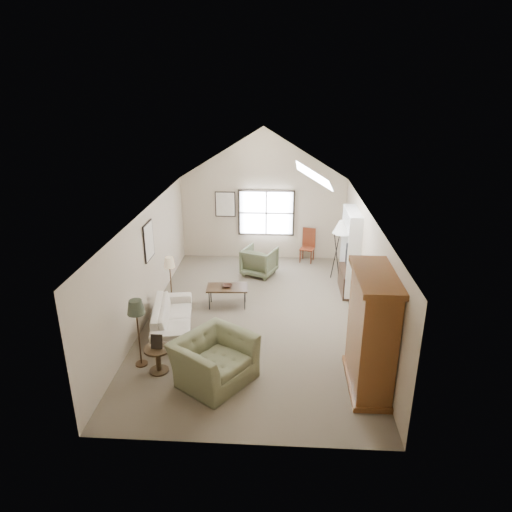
# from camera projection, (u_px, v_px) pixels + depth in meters

# --- Properties ---
(room_shell) EXTENTS (5.01, 8.01, 4.00)m
(room_shell) POSITION_uv_depth(u_px,v_px,m) (255.00, 182.00, 9.54)
(room_shell) COLOR #6D5F4E
(room_shell) RESTS_ON ground
(window) EXTENTS (1.72, 0.08, 1.42)m
(window) POSITION_uv_depth(u_px,v_px,m) (266.00, 213.00, 13.86)
(window) COLOR black
(window) RESTS_ON room_shell
(skylight) EXTENTS (0.80, 1.20, 0.52)m
(skylight) POSITION_uv_depth(u_px,v_px,m) (315.00, 174.00, 10.31)
(skylight) COLOR white
(skylight) RESTS_ON room_shell
(wall_art) EXTENTS (1.97, 3.71, 0.88)m
(wall_art) POSITION_uv_depth(u_px,v_px,m) (188.00, 222.00, 11.99)
(wall_art) COLOR black
(wall_art) RESTS_ON room_shell
(armoire) EXTENTS (0.60, 1.50, 2.20)m
(armoire) POSITION_uv_depth(u_px,v_px,m) (371.00, 332.00, 7.93)
(armoire) COLOR brown
(armoire) RESTS_ON ground
(tv_alcove) EXTENTS (0.32, 1.30, 2.10)m
(tv_alcove) POSITION_uv_depth(u_px,v_px,m) (350.00, 250.00, 11.64)
(tv_alcove) COLOR white
(tv_alcove) RESTS_ON ground
(media_console) EXTENTS (0.34, 1.18, 0.60)m
(media_console) POSITION_uv_depth(u_px,v_px,m) (347.00, 281.00, 11.94)
(media_console) COLOR #382316
(media_console) RESTS_ON ground
(tv_panel) EXTENTS (0.05, 0.90, 0.55)m
(tv_panel) POSITION_uv_depth(u_px,v_px,m) (349.00, 259.00, 11.72)
(tv_panel) COLOR black
(tv_panel) RESTS_ON media_console
(sofa) EXTENTS (1.12, 2.14, 0.59)m
(sofa) POSITION_uv_depth(u_px,v_px,m) (172.00, 317.00, 10.11)
(sofa) COLOR beige
(sofa) RESTS_ON ground
(armchair_near) EXTENTS (1.72, 1.76, 0.86)m
(armchair_near) POSITION_uv_depth(u_px,v_px,m) (214.00, 360.00, 8.31)
(armchair_near) COLOR #6D704E
(armchair_near) RESTS_ON ground
(armchair_far) EXTENTS (1.12, 1.13, 0.80)m
(armchair_far) POSITION_uv_depth(u_px,v_px,m) (259.00, 261.00, 12.98)
(armchair_far) COLOR #5C6245
(armchair_far) RESTS_ON ground
(coffee_table) EXTENTS (1.03, 0.61, 0.51)m
(coffee_table) POSITION_uv_depth(u_px,v_px,m) (227.00, 296.00, 11.18)
(coffee_table) COLOR #3A2A18
(coffee_table) RESTS_ON ground
(bowl) EXTENTS (0.25, 0.25, 0.06)m
(bowl) POSITION_uv_depth(u_px,v_px,m) (227.00, 286.00, 11.08)
(bowl) COLOR #392017
(bowl) RESTS_ON coffee_table
(side_table) EXTENTS (0.59, 0.59, 0.51)m
(side_table) POSITION_uv_depth(u_px,v_px,m) (158.00, 360.00, 8.62)
(side_table) COLOR #3E2C19
(side_table) RESTS_ON ground
(side_chair) EXTENTS (0.50, 0.50, 1.03)m
(side_chair) POSITION_uv_depth(u_px,v_px,m) (307.00, 246.00, 13.88)
(side_chair) COLOR brown
(side_chair) RESTS_ON ground
(tripod_lamp) EXTENTS (0.65, 0.65, 1.75)m
(tripod_lamp) POSITION_uv_depth(u_px,v_px,m) (341.00, 251.00, 12.41)
(tripod_lamp) COLOR silver
(tripod_lamp) RESTS_ON ground
(dark_lamp) EXTENTS (0.39, 0.39, 1.42)m
(dark_lamp) POSITION_uv_depth(u_px,v_px,m) (138.00, 333.00, 8.67)
(dark_lamp) COLOR #272B1F
(dark_lamp) RESTS_ON ground
(tan_lamp) EXTENTS (0.29, 0.29, 1.28)m
(tan_lamp) POSITION_uv_depth(u_px,v_px,m) (171.00, 281.00, 11.12)
(tan_lamp) COLOR tan
(tan_lamp) RESTS_ON ground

